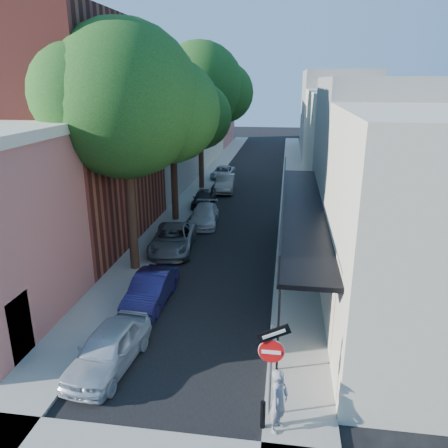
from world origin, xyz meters
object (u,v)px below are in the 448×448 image
(bollard, at_px, (263,415))
(parked_car_d, at_px, (204,215))
(oak_mid, at_px, (179,111))
(parked_car_e, at_px, (204,198))
(parked_car_a, at_px, (109,348))
(parked_car_g, at_px, (223,172))
(oak_near, at_px, (136,103))
(oak_far, at_px, (206,88))
(sign_post, at_px, (272,355))
(pedestrian, at_px, (279,401))
(parked_car_c, at_px, (173,239))
(parked_car_b, at_px, (151,290))
(parked_car_f, at_px, (225,183))

(bollard, distance_m, parked_car_d, 17.66)
(oak_mid, height_order, parked_car_e, oak_mid)
(parked_car_a, bearing_deg, parked_car_g, 96.49)
(parked_car_g, bearing_deg, bollard, -77.15)
(oak_near, distance_m, parked_car_e, 13.54)
(oak_near, distance_m, parked_car_a, 10.64)
(parked_car_e, bearing_deg, oak_far, 96.86)
(sign_post, height_order, oak_far, oak_far)
(parked_car_a, relative_size, pedestrian, 2.22)
(oak_mid, relative_size, parked_car_d, 2.46)
(bollard, relative_size, parked_car_c, 0.17)
(parked_car_b, bearing_deg, bollard, -50.30)
(parked_car_g, bearing_deg, parked_car_b, -86.00)
(oak_far, xyz_separation_m, parked_car_f, (1.68, -0.86, -7.57))
(parked_car_a, relative_size, parked_car_e, 1.11)
(parked_car_f, distance_m, parked_car_g, 5.09)
(oak_far, height_order, pedestrian, oak_far)
(parked_car_g, height_order, pedestrian, pedestrian)
(parked_car_g, bearing_deg, oak_far, -97.74)
(oak_near, bearing_deg, oak_mid, 90.37)
(parked_car_d, height_order, parked_car_f, parked_car_f)
(parked_car_c, xyz_separation_m, parked_car_f, (0.92, 13.66, 0.03))
(parked_car_e, relative_size, pedestrian, 2.00)
(bollard, height_order, parked_car_d, parked_car_d)
(sign_post, height_order, parked_car_f, sign_post)
(oak_near, distance_m, parked_car_b, 8.14)
(oak_far, height_order, parked_car_c, oak_far)
(oak_far, xyz_separation_m, parked_car_b, (1.36, -20.48, -7.61))
(parked_car_b, distance_m, parked_car_c, 5.99)
(oak_near, distance_m, parked_car_f, 17.76)
(oak_near, relative_size, parked_car_g, 2.81)
(parked_car_c, distance_m, parked_car_d, 4.83)
(oak_near, xyz_separation_m, oak_far, (0.01, 17.01, 0.38))
(bollard, bearing_deg, parked_car_e, 104.82)
(bollard, bearing_deg, pedestrian, 0.00)
(oak_mid, relative_size, parked_car_e, 2.85)
(bollard, distance_m, parked_car_e, 21.89)
(pedestrian, bearing_deg, parked_car_f, 35.96)
(oak_mid, distance_m, parked_car_d, 6.70)
(parked_car_c, bearing_deg, parked_car_a, -92.93)
(parked_car_c, relative_size, parked_car_f, 1.14)
(parked_car_d, bearing_deg, parked_car_a, -95.76)
(sign_post, xyz_separation_m, pedestrian, (0.24, -0.47, -1.02))
(parked_car_d, bearing_deg, oak_far, 94.56)
(oak_mid, bearing_deg, bollard, -70.10)
(sign_post, relative_size, parked_car_b, 0.76)
(sign_post, height_order, parked_car_b, sign_post)
(oak_near, distance_m, parked_car_c, 7.67)
(oak_near, relative_size, parked_car_f, 2.73)
(pedestrian, bearing_deg, parked_car_d, 41.80)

